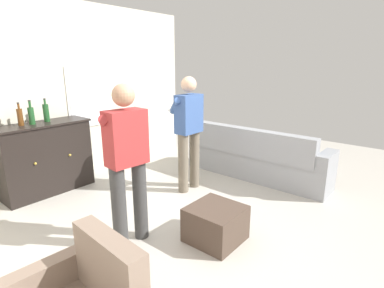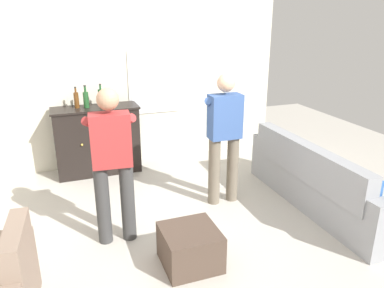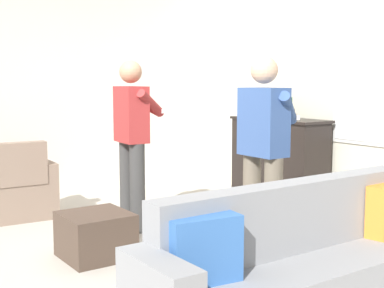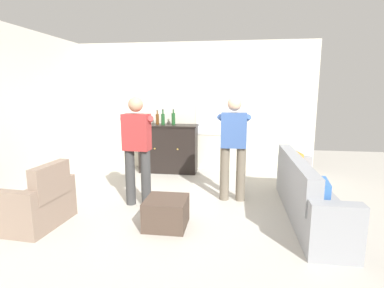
{
  "view_description": "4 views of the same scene",
  "coord_description": "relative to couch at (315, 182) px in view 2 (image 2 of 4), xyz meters",
  "views": [
    {
      "loc": [
        -2.35,
        -1.97,
        1.88
      ],
      "look_at": [
        0.27,
        0.19,
        0.94
      ],
      "focal_mm": 28.0,
      "sensor_mm": 36.0,
      "label": 1
    },
    {
      "loc": [
        -1.03,
        -3.27,
        2.35
      ],
      "look_at": [
        0.3,
        0.34,
        1.01
      ],
      "focal_mm": 35.0,
      "sensor_mm": 36.0,
      "label": 2
    },
    {
      "loc": [
        4.08,
        -2.17,
        1.49
      ],
      "look_at": [
        0.38,
        0.41,
        0.95
      ],
      "focal_mm": 50.0,
      "sensor_mm": 36.0,
      "label": 3
    },
    {
      "loc": [
        0.88,
        -3.98,
        1.79
      ],
      "look_at": [
        0.29,
        0.24,
        1.01
      ],
      "focal_mm": 28.0,
      "sensor_mm": 36.0,
      "label": 4
    }
  ],
  "objects": [
    {
      "name": "ground",
      "position": [
        -1.92,
        -0.23,
        -0.33
      ],
      "size": [
        10.4,
        10.4,
        0.0
      ],
      "primitive_type": "plane",
      "color": "#B2ADA3"
    },
    {
      "name": "person_standing_right",
      "position": [
        -1.03,
        0.54,
        0.6
      ],
      "size": [
        0.56,
        0.47,
        1.68
      ],
      "color": "#6B6051",
      "rests_on": "ground"
    },
    {
      "name": "sideboard_cabinet",
      "position": [
        -2.43,
        2.07,
        0.19
      ],
      "size": [
        1.27,
        0.49,
        1.04
      ],
      "color": "black",
      "rests_on": "ground"
    },
    {
      "name": "couch",
      "position": [
        0.0,
        0.0,
        0.0
      ],
      "size": [
        0.57,
        2.42,
        0.86
      ],
      "color": "gray",
      "rests_on": "ground"
    },
    {
      "name": "bottle_spirits_clear",
      "position": [
        -2.33,
        2.12,
        0.84
      ],
      "size": [
        0.08,
        0.08,
        0.33
      ],
      "color": "#1E4C23",
      "rests_on": "sideboard_cabinet"
    },
    {
      "name": "person_standing_left",
      "position": [
        -2.49,
        0.12,
        0.6
      ],
      "size": [
        0.56,
        0.49,
        1.68
      ],
      "color": "#383838",
      "rests_on": "ground"
    },
    {
      "name": "bottle_wine_green",
      "position": [
        -2.68,
        2.11,
        0.83
      ],
      "size": [
        0.07,
        0.07,
        0.31
      ],
      "color": "#593314",
      "rests_on": "sideboard_cabinet"
    },
    {
      "name": "bottle_liquor_amber",
      "position": [
        -2.55,
        2.08,
        0.84
      ],
      "size": [
        0.08,
        0.08,
        0.33
      ],
      "color": "#1E4C23",
      "rests_on": "sideboard_cabinet"
    },
    {
      "name": "wall_back_with_window",
      "position": [
        -1.91,
        2.43,
        1.06
      ],
      "size": [
        5.2,
        0.15,
        2.8
      ],
      "color": "beige",
      "rests_on": "ground"
    },
    {
      "name": "ottoman",
      "position": [
        -1.89,
        -0.56,
        -0.14
      ],
      "size": [
        0.54,
        0.54,
        0.38
      ],
      "primitive_type": "cube",
      "color": "#47382D",
      "rests_on": "ground"
    }
  ]
}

